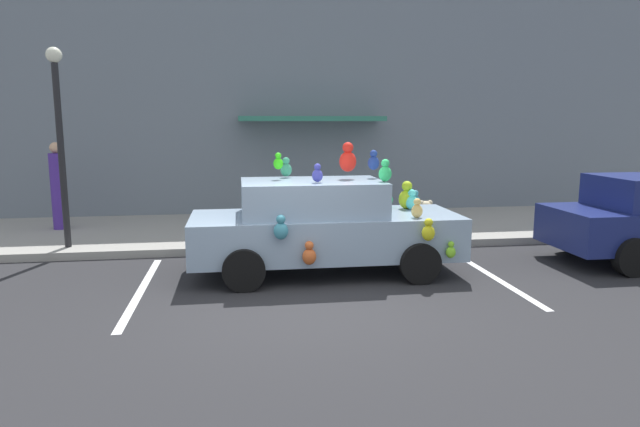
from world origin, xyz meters
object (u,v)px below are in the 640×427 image
at_px(teddy_bear_on_sidewalk, 425,219).
at_px(plush_covered_car, 323,225).
at_px(pedestrian_near_shopfront, 58,188).
at_px(street_lamp_post, 59,126).

bearing_deg(teddy_bear_on_sidewalk, plush_covered_car, -139.79).
relative_size(teddy_bear_on_sidewalk, pedestrian_near_shopfront, 0.38).
xyz_separation_m(plush_covered_car, pedestrian_near_shopfront, (-5.24, 3.87, 0.25)).
xyz_separation_m(teddy_bear_on_sidewalk, street_lamp_post, (-7.04, -0.13, 1.92)).
bearing_deg(street_lamp_post, teddy_bear_on_sidewalk, 1.08).
distance_m(plush_covered_car, street_lamp_post, 5.22).
xyz_separation_m(street_lamp_post, pedestrian_near_shopfront, (-0.68, 1.91, -1.35)).
height_order(plush_covered_car, street_lamp_post, street_lamp_post).
distance_m(street_lamp_post, pedestrian_near_shopfront, 2.44).
bearing_deg(plush_covered_car, street_lamp_post, 156.73).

